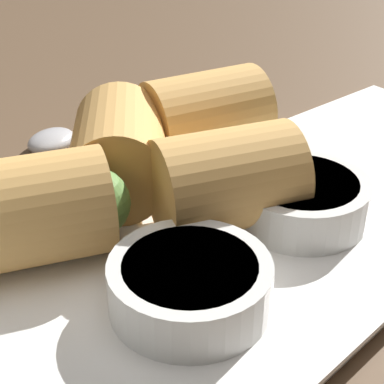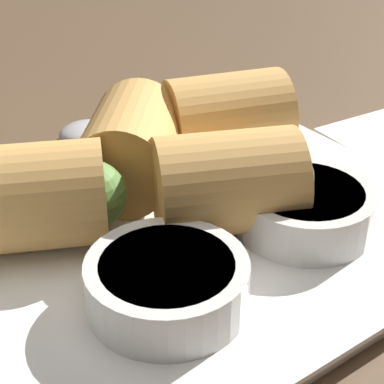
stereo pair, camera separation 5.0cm
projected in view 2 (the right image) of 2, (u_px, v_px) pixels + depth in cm
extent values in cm
cube|color=brown|center=(135.00, 259.00, 39.45)|extent=(180.00, 140.00, 2.00)
cube|color=white|center=(192.00, 239.00, 38.50)|extent=(29.31, 23.84, 1.20)
cube|color=white|center=(192.00, 229.00, 38.11)|extent=(30.49, 24.80, 0.30)
cylinder|color=#DBA356|center=(227.00, 183.00, 36.52)|extent=(9.91, 8.83, 5.97)
sphere|color=#6B9E47|center=(281.00, 177.00, 37.06)|extent=(3.88, 3.88, 3.88)
cylinder|color=#DBA356|center=(226.00, 117.00, 44.36)|extent=(9.61, 8.21, 5.97)
sphere|color=#56843D|center=(268.00, 111.00, 45.20)|extent=(3.88, 3.88, 3.88)
cylinder|color=#DBA356|center=(131.00, 146.00, 40.53)|extent=(9.86, 10.08, 5.97)
sphere|color=beige|center=(139.00, 124.00, 43.25)|extent=(3.88, 3.88, 3.88)
cylinder|color=#DBA356|center=(30.00, 197.00, 35.20)|extent=(9.96, 8.97, 5.97)
sphere|color=#56843D|center=(89.00, 192.00, 35.66)|extent=(3.88, 3.88, 3.88)
cylinder|color=silver|center=(167.00, 284.00, 31.40)|extent=(8.09, 8.09, 2.59)
cylinder|color=#477038|center=(167.00, 267.00, 30.85)|extent=(6.63, 6.63, 0.47)
cylinder|color=silver|center=(305.00, 209.00, 37.31)|extent=(8.09, 8.09, 2.59)
cylinder|color=beige|center=(306.00, 193.00, 36.76)|extent=(6.63, 6.63, 0.47)
ellipsoid|color=#B2B2B7|center=(82.00, 132.00, 50.91)|extent=(4.88, 4.24, 1.43)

